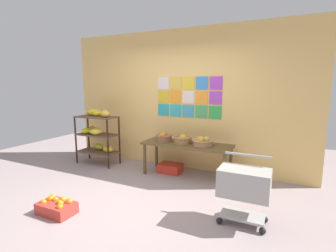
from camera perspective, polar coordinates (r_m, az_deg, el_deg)
ground at (r=3.88m, az=-8.16°, el=-16.67°), size 9.55×9.55×0.00m
back_wall_with_art at (r=5.09m, az=2.93°, el=5.91°), size 5.12×0.07×2.78m
banana_shelf_unit at (r=5.60m, az=-15.88°, el=-1.11°), size 0.91×0.43×1.18m
display_table at (r=4.66m, az=4.30°, el=-4.88°), size 1.66×0.59×0.63m
fruit_basket_centre at (r=4.62m, az=3.38°, el=-3.06°), size 0.34×0.34×0.17m
fruit_basket_left at (r=4.79m, az=-0.99°, el=-2.61°), size 0.32×0.32×0.18m
fruit_basket_back_left at (r=4.51m, az=7.94°, el=-3.53°), size 0.37×0.37×0.17m
produce_crate_under_table at (r=4.97m, az=0.53°, el=-9.55°), size 0.43×0.31×0.17m
orange_crate_foreground at (r=3.80m, az=-24.00°, el=-16.47°), size 0.49×0.30×0.21m
shopping_cart at (r=3.25m, az=16.91°, el=-12.76°), size 0.60×0.42×0.83m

